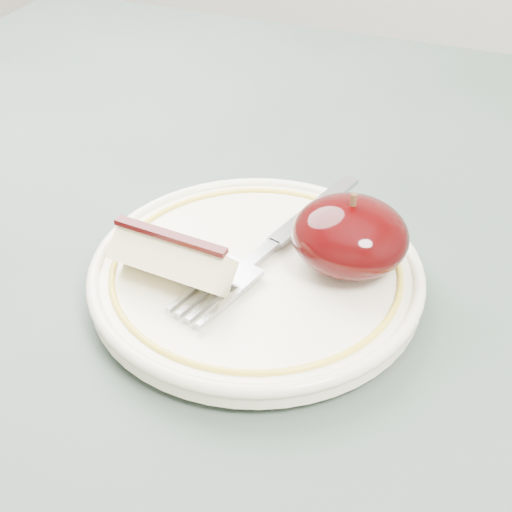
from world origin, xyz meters
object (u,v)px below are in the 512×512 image
(fork, at_px, (273,244))
(apple_half, at_px, (350,236))
(plate, at_px, (256,273))
(table, at_px, (225,334))

(fork, bearing_deg, apple_half, -71.10)
(fork, bearing_deg, plate, -173.39)
(table, distance_m, plate, 0.11)
(table, height_order, plate, plate)
(plate, xyz_separation_m, fork, (0.00, 0.02, 0.01))
(apple_half, bearing_deg, fork, -176.38)
(table, distance_m, apple_half, 0.16)
(table, xyz_separation_m, apple_half, (0.09, -0.01, 0.13))
(table, bearing_deg, plate, -41.06)
(plate, relative_size, apple_half, 2.91)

